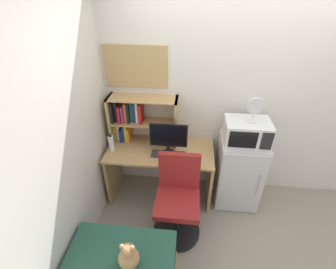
% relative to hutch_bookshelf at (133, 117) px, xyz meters
% --- Properties ---
extents(wall_back, '(6.40, 0.04, 2.60)m').
position_rel_hutch_bookshelf_xyz_m(wall_back, '(1.65, 0.14, 0.23)').
color(wall_back, silver).
rests_on(wall_back, ground_plane).
extents(wall_left, '(0.04, 4.40, 2.60)m').
position_rel_hutch_bookshelf_xyz_m(wall_left, '(-0.37, -1.48, 0.23)').
color(wall_left, silver).
rests_on(wall_left, ground_plane).
extents(desk, '(1.30, 0.61, 0.74)m').
position_rel_hutch_bookshelf_xyz_m(desk, '(0.35, -0.19, -0.55)').
color(desk, tan).
rests_on(desk, ground_plane).
extents(hutch_bookshelf, '(0.83, 0.26, 0.60)m').
position_rel_hutch_bookshelf_xyz_m(hutch_bookshelf, '(0.00, 0.00, 0.00)').
color(hutch_bookshelf, tan).
rests_on(hutch_bookshelf, desk).
extents(monitor, '(0.43, 0.16, 0.41)m').
position_rel_hutch_bookshelf_xyz_m(monitor, '(0.46, -0.25, -0.10)').
color(monitor, black).
rests_on(monitor, desk).
extents(keyboard, '(0.40, 0.13, 0.02)m').
position_rel_hutch_bookshelf_xyz_m(keyboard, '(0.46, -0.28, -0.32)').
color(keyboard, '#333338').
rests_on(keyboard, desk).
extents(computer_mouse, '(0.07, 0.08, 0.03)m').
position_rel_hutch_bookshelf_xyz_m(computer_mouse, '(0.73, -0.29, -0.31)').
color(computer_mouse, silver).
rests_on(computer_mouse, desk).
extents(water_bottle, '(0.06, 0.06, 0.23)m').
position_rel_hutch_bookshelf_xyz_m(water_bottle, '(-0.23, -0.26, -0.22)').
color(water_bottle, silver).
rests_on(water_bottle, desk).
extents(mini_fridge, '(0.53, 0.50, 0.93)m').
position_rel_hutch_bookshelf_xyz_m(mini_fridge, '(1.33, -0.17, -0.61)').
color(mini_fridge, silver).
rests_on(mini_fridge, ground_plane).
extents(microwave, '(0.49, 0.36, 0.26)m').
position_rel_hutch_bookshelf_xyz_m(microwave, '(1.33, -0.17, -0.01)').
color(microwave, silver).
rests_on(microwave, mini_fridge).
extents(desk_fan, '(0.17, 0.11, 0.28)m').
position_rel_hutch_bookshelf_xyz_m(desk_fan, '(1.36, -0.18, 0.29)').
color(desk_fan, silver).
rests_on(desk_fan, microwave).
extents(desk_chair, '(0.54, 0.54, 0.99)m').
position_rel_hutch_bookshelf_xyz_m(desk_chair, '(0.61, -0.71, -0.64)').
color(desk_chair, black).
rests_on(desk_chair, ground_plane).
extents(teddy_bear, '(0.18, 0.18, 0.27)m').
position_rel_hutch_bookshelf_xyz_m(teddy_bear, '(0.26, -1.46, -0.47)').
color(teddy_bear, '#AD7F51').
rests_on(teddy_bear, bed).
extents(wall_corkboard, '(0.72, 0.02, 0.48)m').
position_rel_hutch_bookshelf_xyz_m(wall_corkboard, '(0.05, 0.11, 0.59)').
color(wall_corkboard, tan).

